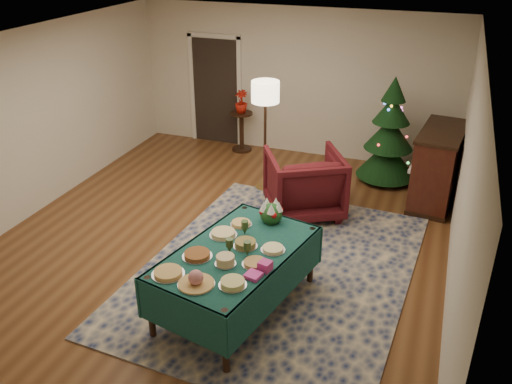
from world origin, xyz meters
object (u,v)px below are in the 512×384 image
(potted_plant, at_px, (241,106))
(floor_lamp, at_px, (265,99))
(buffet_table, at_px, (236,263))
(armchair, at_px, (304,181))
(side_table, at_px, (242,132))
(christmas_tree, at_px, (389,135))
(piano, at_px, (437,167))
(gift_box, at_px, (265,266))

(potted_plant, bearing_deg, floor_lamp, -56.07)
(buffet_table, relative_size, floor_lamp, 1.20)
(armchair, bearing_deg, potted_plant, -78.62)
(side_table, bearing_deg, buffet_table, -69.39)
(armchair, bearing_deg, floor_lamp, -66.53)
(buffet_table, distance_m, armchair, 2.47)
(buffet_table, bearing_deg, christmas_tree, 74.89)
(side_table, height_order, potted_plant, potted_plant)
(floor_lamp, distance_m, piano, 2.87)
(buffet_table, bearing_deg, armchair, 87.54)
(buffet_table, relative_size, gift_box, 17.71)
(christmas_tree, bearing_deg, piano, -33.21)
(potted_plant, relative_size, piano, 0.30)
(piano, bearing_deg, side_table, 164.96)
(side_table, bearing_deg, gift_box, -66.01)
(piano, bearing_deg, christmas_tree, 146.79)
(floor_lamp, xyz_separation_m, potted_plant, (-0.97, 1.45, -0.65))
(armchair, relative_size, floor_lamp, 0.60)
(armchair, distance_m, side_table, 2.76)
(side_table, relative_size, potted_plant, 1.78)
(side_table, height_order, piano, piano)
(armchair, relative_size, potted_plant, 2.54)
(gift_box, xyz_separation_m, floor_lamp, (-1.15, 3.33, 0.72))
(gift_box, height_order, christmas_tree, christmas_tree)
(floor_lamp, height_order, side_table, floor_lamp)
(buffet_table, relative_size, armchair, 2.00)
(floor_lamp, relative_size, piano, 1.26)
(gift_box, bearing_deg, buffet_table, 150.66)
(gift_box, height_order, potted_plant, potted_plant)
(buffet_table, relative_size, piano, 1.50)
(potted_plant, bearing_deg, side_table, -90.00)
(gift_box, relative_size, armchair, 0.11)
(buffet_table, relative_size, christmas_tree, 1.20)
(buffet_table, relative_size, side_table, 2.84)
(gift_box, xyz_separation_m, christmas_tree, (0.69, 4.34, -0.01))
(gift_box, relative_size, side_table, 0.16)
(side_table, xyz_separation_m, piano, (3.64, -0.98, 0.21))
(armchair, relative_size, christmas_tree, 0.60)
(buffet_table, distance_m, christmas_tree, 4.25)
(floor_lamp, xyz_separation_m, side_table, (-0.97, 1.45, -1.17))
(floor_lamp, bearing_deg, piano, 9.93)
(gift_box, xyz_separation_m, piano, (1.52, 3.79, -0.23))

